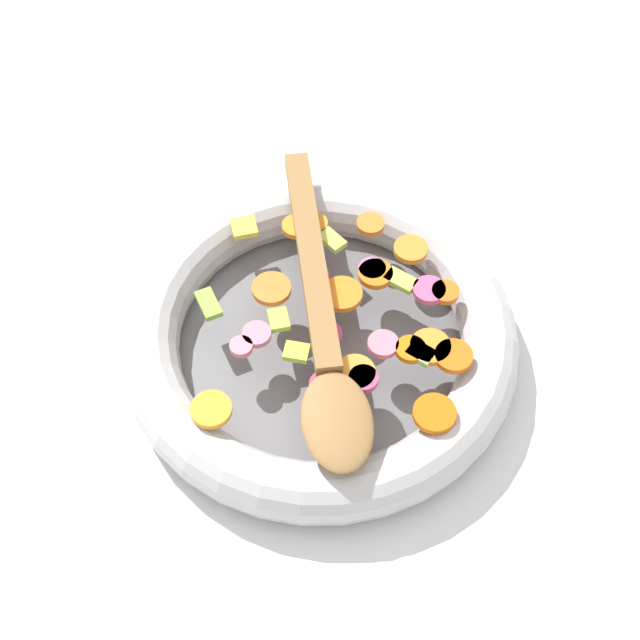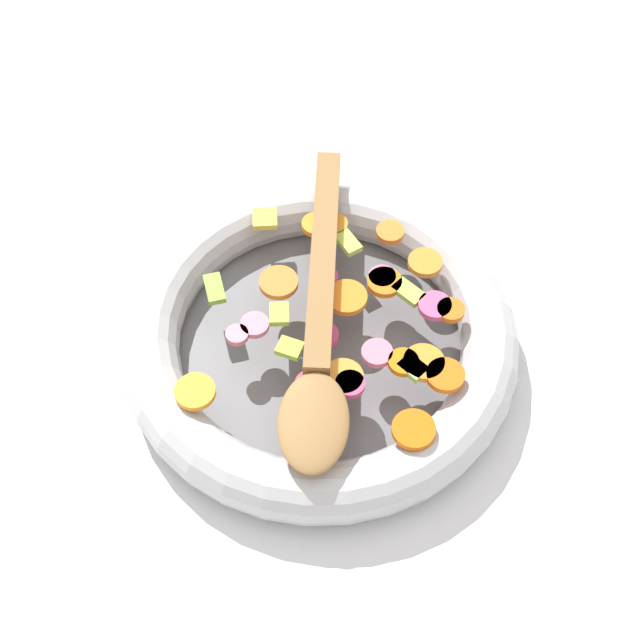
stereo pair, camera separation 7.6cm
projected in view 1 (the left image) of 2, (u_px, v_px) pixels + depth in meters
ground_plane at (320, 352)px, 0.80m from camera, size 4.00×4.00×0.00m
skillet at (320, 338)px, 0.78m from camera, size 0.35×0.35×0.05m
chopped_vegetables at (350, 317)px, 0.76m from camera, size 0.26×0.25×0.01m
wooden_spoon at (323, 331)px, 0.73m from camera, size 0.33×0.10×0.01m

